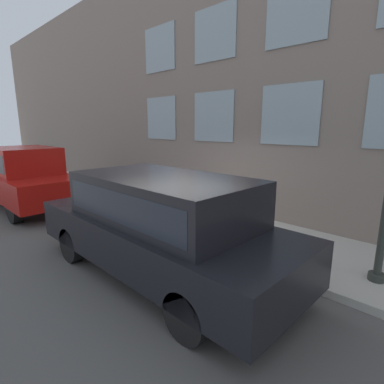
{
  "coord_description": "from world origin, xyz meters",
  "views": [
    {
      "loc": [
        -4.51,
        -4.87,
        2.64
      ],
      "look_at": [
        0.57,
        0.14,
        1.08
      ],
      "focal_mm": 28.0,
      "sensor_mm": 36.0,
      "label": 1
    }
  ],
  "objects_px": {
    "parked_car_red_far": "(26,175)",
    "parked_truck_charcoal_near": "(161,220)",
    "fire_hydrant": "(192,215)",
    "person": "(192,194)"
  },
  "relations": [
    {
      "from": "parked_truck_charcoal_near",
      "to": "parked_car_red_far",
      "type": "height_order",
      "value": "parked_car_red_far"
    },
    {
      "from": "person",
      "to": "parked_truck_charcoal_near",
      "type": "bearing_deg",
      "value": 100.03
    },
    {
      "from": "fire_hydrant",
      "to": "parked_truck_charcoal_near",
      "type": "distance_m",
      "value": 1.96
    },
    {
      "from": "parked_truck_charcoal_near",
      "to": "person",
      "type": "bearing_deg",
      "value": 31.27
    },
    {
      "from": "person",
      "to": "parked_car_red_far",
      "type": "relative_size",
      "value": 0.28
    },
    {
      "from": "fire_hydrant",
      "to": "parked_car_red_far",
      "type": "bearing_deg",
      "value": 107.14
    },
    {
      "from": "parked_car_red_far",
      "to": "fire_hydrant",
      "type": "bearing_deg",
      "value": -72.86
    },
    {
      "from": "parked_car_red_far",
      "to": "person",
      "type": "bearing_deg",
      "value": -68.12
    },
    {
      "from": "parked_car_red_far",
      "to": "parked_truck_charcoal_near",
      "type": "bearing_deg",
      "value": -88.92
    },
    {
      "from": "fire_hydrant",
      "to": "parked_truck_charcoal_near",
      "type": "relative_size",
      "value": 0.16
    }
  ]
}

